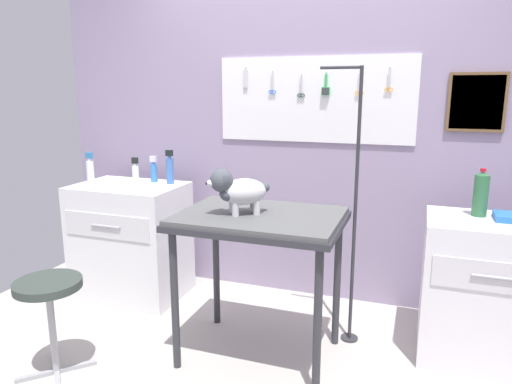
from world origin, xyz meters
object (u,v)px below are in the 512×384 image
Objects in this scene: counter_left at (131,240)px; cabinet_right at (483,290)px; dog at (237,190)px; soda_bottle at (481,194)px; stool at (49,297)px; conditioner_bottle at (90,171)px; grooming_table at (260,229)px; grooming_arm at (353,219)px.

counter_left reaches higher than cabinet_right.
dog reaches higher than soda_bottle.
stool is 2.28× the size of conditioner_bottle.
soda_bottle is at bearing 0.35° from counter_left.
grooming_arm is (0.48, 0.36, 0.01)m from grooming_table.
grooming_table is at bearing -22.00° from counter_left.
dog is at bearing -156.55° from soda_bottle.
conditioner_bottle is at bearing -177.72° from soda_bottle.
dog reaches higher than counter_left.
grooming_table is 1.67× the size of stool.
grooming_table is 1.37m from counter_left.
grooming_arm is 5.01× the size of dog.
dog is at bearing -18.49° from conditioner_bottle.
grooming_table is 1.55m from conditioner_bottle.
cabinet_right reaches higher than stool.
grooming_table is at bearing -156.76° from soda_bottle.
grooming_arm is 1.75m from counter_left.
soda_bottle is (-0.06, 0.09, 0.56)m from cabinet_right.
stool is (-1.50, -0.93, -0.34)m from grooming_arm.
grooming_arm is at bearing -175.53° from cabinet_right.
grooming_table is 0.27m from dog.
conditioner_bottle is (-0.26, -0.09, 0.54)m from counter_left.
conditioner_bottle is at bearing -160.40° from counter_left.
conditioner_bottle is (-0.46, 0.97, 0.52)m from stool.
grooming_arm is at bearing 37.11° from grooming_table.
stool is (-1.02, -0.57, -0.33)m from grooming_table.
grooming_table is at bearing -161.20° from cabinet_right.
counter_left is 0.61m from conditioner_bottle.
dog reaches higher than conditioner_bottle.
soda_bottle is (1.30, 0.56, -0.05)m from dog.
conditioner_bottle is at bearing 178.84° from grooming_arm.
counter_left is 1.55× the size of stool.
grooming_arm is 3.04× the size of stool.
conditioner_bottle is at bearing -179.58° from cabinet_right.
cabinet_right is 2.78m from conditioner_bottle.
dog is at bearing -154.42° from grooming_table.
grooming_arm is 0.76m from dog.
grooming_table is 0.60m from grooming_arm.
grooming_table is 1.10× the size of cabinet_right.
soda_bottle is at bearing 122.97° from cabinet_right.
grooming_table is 1.07× the size of counter_left.
stool is at bearing -156.30° from cabinet_right.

